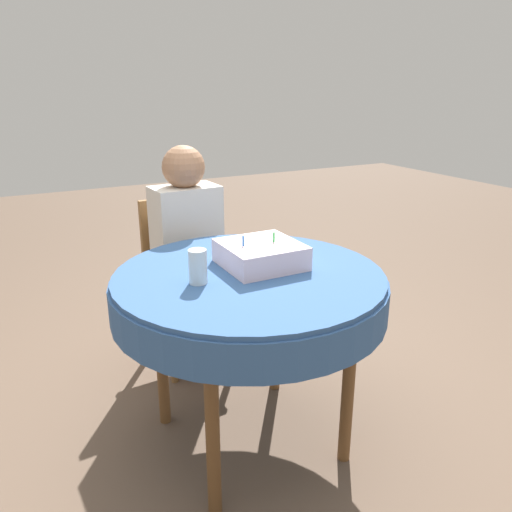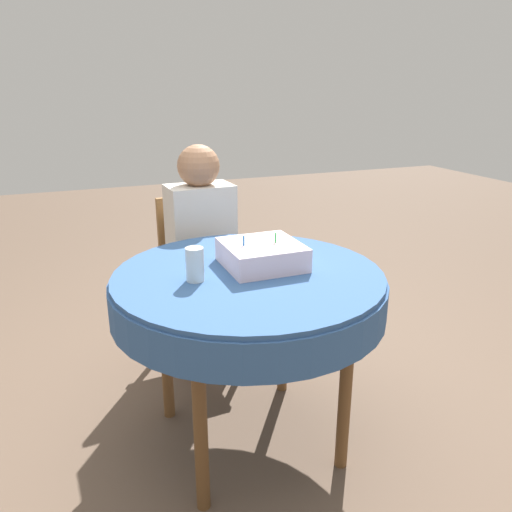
% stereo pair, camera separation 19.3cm
% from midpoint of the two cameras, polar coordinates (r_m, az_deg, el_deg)
% --- Properties ---
extents(ground_plane, '(12.00, 12.00, 0.00)m').
position_cam_midpoint_polar(ground_plane, '(2.32, 1.74, -20.12)').
color(ground_plane, brown).
extents(dining_table, '(1.07, 1.07, 0.78)m').
position_cam_midpoint_polar(dining_table, '(1.96, 1.94, -4.43)').
color(dining_table, '#335689').
rests_on(dining_table, ground_plane).
extents(chair, '(0.43, 0.43, 0.89)m').
position_cam_midpoint_polar(chair, '(2.77, -4.63, -1.81)').
color(chair, brown).
rests_on(chair, ground_plane).
extents(person, '(0.35, 0.32, 1.18)m').
position_cam_midpoint_polar(person, '(2.62, -4.07, 2.30)').
color(person, '#9E7051').
rests_on(person, ground_plane).
extents(birthday_cake, '(0.30, 0.30, 0.13)m').
position_cam_midpoint_polar(birthday_cake, '(1.98, 3.45, 0.12)').
color(birthday_cake, silver).
rests_on(birthday_cake, dining_table).
extents(drinking_glass, '(0.07, 0.07, 0.13)m').
position_cam_midpoint_polar(drinking_glass, '(1.83, -4.02, -1.02)').
color(drinking_glass, silver).
rests_on(drinking_glass, dining_table).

